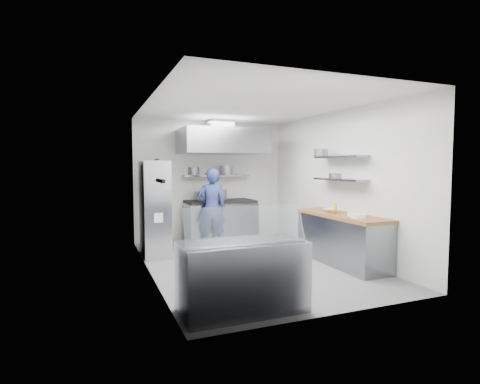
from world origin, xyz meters
name	(u,v)px	position (x,y,z in m)	size (l,w,h in m)	color
floor	(252,263)	(0.00, 0.00, 0.00)	(5.00, 5.00, 0.00)	slate
ceiling	(253,106)	(0.00, 0.00, 2.80)	(5.00, 5.00, 0.00)	silver
wall_back	(211,181)	(0.00, 2.50, 1.40)	(3.60, 0.02, 2.80)	white
wall_front	(339,196)	(0.00, -2.50, 1.40)	(3.60, 0.02, 2.80)	white
wall_left	(149,188)	(-1.80, 0.00, 1.40)	(5.00, 0.02, 2.80)	white
wall_right	(337,184)	(1.80, 0.00, 1.40)	(5.00, 0.02, 2.80)	white
gas_range	(220,222)	(0.10, 2.10, 0.45)	(1.60, 0.80, 0.90)	gray
cooktop	(220,201)	(0.10, 2.10, 0.93)	(1.57, 0.78, 0.06)	black
stock_pot_left	(201,196)	(-0.30, 2.33, 1.06)	(0.28, 0.28, 0.20)	slate
stock_pot_mid	(220,195)	(0.12, 2.17, 1.08)	(0.31, 0.31, 0.24)	slate
over_range_shelf	(217,176)	(0.10, 2.34, 1.52)	(1.60, 0.30, 0.04)	gray
shelf_pot_a	(194,171)	(-0.42, 2.50, 1.63)	(0.27, 0.27, 0.18)	slate
shelf_pot_b	(226,170)	(0.27, 2.16, 1.65)	(0.30, 0.30, 0.22)	slate
extractor_hood	(222,142)	(0.10, 1.93, 2.30)	(1.90, 1.15, 0.55)	gray
hood_duct	(219,125)	(0.10, 2.15, 2.68)	(0.55, 0.55, 0.24)	slate
red_firebox	(159,181)	(-1.25, 2.44, 1.42)	(0.22, 0.10, 0.26)	red
chef	(212,208)	(-0.28, 1.55, 0.85)	(0.62, 0.41, 1.70)	navy
wire_rack	(155,208)	(-1.53, 1.26, 0.93)	(0.50, 0.90, 1.85)	silver
rack_bin_a	(158,217)	(-1.53, 0.89, 0.80)	(0.16, 0.20, 0.18)	white
rack_bin_b	(154,189)	(-1.53, 1.30, 1.30)	(0.15, 0.19, 0.17)	yellow
rack_jar	(157,163)	(-1.48, 1.19, 1.80)	(0.10, 0.10, 0.18)	black
knife_strip	(160,181)	(-1.78, -0.90, 1.55)	(0.04, 0.55, 0.05)	black
prep_counter_base	(341,240)	(1.48, -0.60, 0.42)	(0.62, 2.00, 0.84)	gray
prep_counter_top	(342,215)	(1.48, -0.60, 0.87)	(0.65, 2.04, 0.06)	brown
plate_stack_a	(359,216)	(1.41, -1.14, 0.93)	(0.26, 0.26, 0.06)	white
plate_stack_b	(354,214)	(1.48, -0.92, 0.93)	(0.21, 0.21, 0.06)	white
copper_pan	(332,212)	(1.35, -0.50, 0.93)	(0.15, 0.15, 0.06)	#BE7335
squeeze_bottle	(335,208)	(1.46, -0.43, 0.99)	(0.06, 0.06, 0.18)	yellow
mixing_bowl	(329,210)	(1.45, -0.25, 0.93)	(0.23, 0.23, 0.06)	white
wall_shelf_lower	(340,179)	(1.64, -0.30, 1.50)	(0.30, 1.30, 0.04)	gray
wall_shelf_upper	(340,157)	(1.64, -0.30, 1.92)	(0.30, 1.30, 0.04)	gray
shelf_pot_c	(335,176)	(1.54, -0.31, 1.57)	(0.24, 0.24, 0.10)	slate
shelf_pot_d	(321,153)	(1.51, 0.13, 2.01)	(0.27, 0.27, 0.14)	slate
display_case	(242,277)	(-1.00, -2.00, 0.42)	(1.50, 0.70, 0.85)	gray
display_glass	(246,225)	(-1.00, -2.12, 1.07)	(1.47, 0.02, 0.45)	silver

